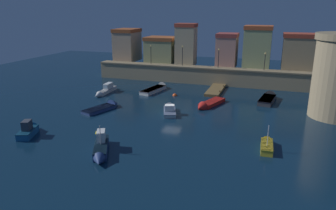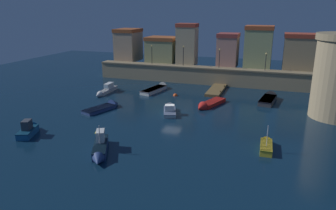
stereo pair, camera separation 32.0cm
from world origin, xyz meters
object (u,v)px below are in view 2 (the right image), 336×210
moored_boat_6 (106,107)px  quay_lamp_1 (183,53)px  quay_lamp_0 (152,52)px  quay_lamp_3 (266,59)px  moored_boat_5 (266,145)px  moored_boat_8 (106,90)px  moored_boat_0 (29,129)px  mooring_buoy_0 (98,133)px  moored_boat_2 (158,88)px  quay_lamp_2 (220,55)px  moored_boat_7 (100,148)px  mooring_buoy_1 (175,96)px  moored_boat_3 (170,109)px  moored_boat_1 (208,105)px  moored_boat_4 (269,98)px

moored_boat_6 → quay_lamp_1: bearing=3.1°
quay_lamp_0 → quay_lamp_1: quay_lamp_1 is taller
quay_lamp_0 → moored_boat_6: 20.73m
quay_lamp_3 → moored_boat_5: size_ratio=0.72×
quay_lamp_3 → moored_boat_8: bearing=-153.7°
quay_lamp_3 → moored_boat_0: size_ratio=0.70×
quay_lamp_1 → mooring_buoy_0: 29.40m
moored_boat_2 → moored_boat_6: (-3.23, -12.28, -0.09)m
quay_lamp_2 → mooring_buoy_0: quay_lamp_2 is taller
quay_lamp_1 → quay_lamp_2: bearing=0.0°
moored_boat_6 → quay_lamp_0: bearing=21.2°
quay_lamp_0 → moored_boat_7: size_ratio=0.61×
mooring_buoy_1 → moored_boat_7: bearing=-91.0°
moored_boat_2 → moored_boat_6: size_ratio=1.18×
quay_lamp_1 → quay_lamp_2: size_ratio=1.08×
mooring_buoy_1 → moored_boat_3: bearing=-77.6°
quay_lamp_1 → quay_lamp_3: 15.13m
quay_lamp_0 → moored_boat_5: size_ratio=0.86×
moored_boat_1 → moored_boat_5: bearing=53.7°
quay_lamp_1 → mooring_buoy_1: quay_lamp_1 is taller
moored_boat_0 → moored_boat_4: size_ratio=0.64×
moored_boat_2 → moored_boat_3: moored_boat_3 is taller
moored_boat_0 → moored_boat_8: 19.10m
quay_lamp_2 → moored_boat_4: (9.46, -8.25, -5.18)m
moored_boat_2 → moored_boat_8: bearing=132.5°
moored_boat_7 → mooring_buoy_1: bearing=153.0°
moored_boat_0 → moored_boat_3: (12.56, 12.84, -0.19)m
moored_boat_3 → mooring_buoy_1: (-1.85, 8.41, -0.37)m
quay_lamp_1 → moored_boat_5: 31.98m
moored_boat_1 → moored_boat_8: moored_boat_8 is taller
moored_boat_1 → moored_boat_3: size_ratio=1.27×
moored_boat_2 → moored_boat_4: (18.73, -0.54, 0.04)m
moored_boat_5 → mooring_buoy_1: size_ratio=5.82×
mooring_buoy_1 → quay_lamp_3: bearing=37.2°
moored_boat_7 → mooring_buoy_0: (-3.06, 4.61, -0.58)m
moored_boat_8 → moored_boat_0: bearing=1.2°
quay_lamp_0 → moored_boat_5: 35.77m
quay_lamp_2 → moored_boat_8: quay_lamp_2 is taller
moored_boat_4 → mooring_buoy_0: size_ratio=11.65×
quay_lamp_0 → mooring_buoy_1: quay_lamp_0 is taller
quay_lamp_0 → quay_lamp_3: bearing=0.0°
moored_boat_5 → moored_boat_0: bearing=98.4°
moored_boat_1 → moored_boat_2: (-10.37, 6.69, 0.06)m
moored_boat_2 → moored_boat_4: moored_boat_4 is taller
quay_lamp_0 → moored_boat_4: size_ratio=0.53×
moored_boat_2 → mooring_buoy_1: (4.03, -2.49, -0.34)m
moored_boat_0 → moored_boat_8: moored_boat_0 is taller
quay_lamp_0 → quay_lamp_3: 21.57m
quay_lamp_1 → moored_boat_2: quay_lamp_1 is taller
quay_lamp_0 → moored_boat_0: 31.97m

